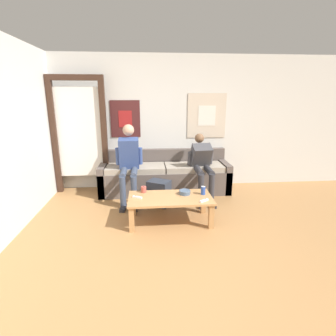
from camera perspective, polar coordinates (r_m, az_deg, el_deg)
ground_plane at (r=2.93m, az=6.69°, el=-22.13°), size 18.00×18.00×0.00m
wall_back at (r=5.21m, az=0.86°, el=9.77°), size 10.00×0.07×2.55m
door_frame at (r=5.13m, az=-18.79°, el=8.01°), size 1.00×0.10×2.15m
couch at (r=5.04m, az=-0.72°, el=-1.85°), size 2.43×0.71×0.78m
coffee_table at (r=3.81m, az=0.49°, el=-7.18°), size 1.20×0.62×0.38m
person_seated_adult at (r=4.56m, az=-8.53°, el=1.67°), size 0.47×0.86×1.31m
person_seated_teen at (r=4.70m, az=7.41°, el=0.98°), size 0.47×0.97×1.12m
backpack at (r=4.41m, az=-2.05°, el=-5.63°), size 0.43×0.40×0.43m
ceramic_bowl at (r=3.89m, az=3.67°, el=-5.22°), size 0.17×0.17×0.06m
pillar_candle at (r=3.97m, az=-5.32°, el=-4.66°), size 0.08×0.08×0.10m
drink_can_blue at (r=3.90m, az=7.65°, el=-4.85°), size 0.07×0.07×0.12m
game_controller_near_left at (r=3.67m, az=7.87°, el=-7.02°), size 0.14×0.11×0.03m
game_controller_near_right at (r=3.77m, az=-6.73°, el=-6.34°), size 0.14×0.10×0.03m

